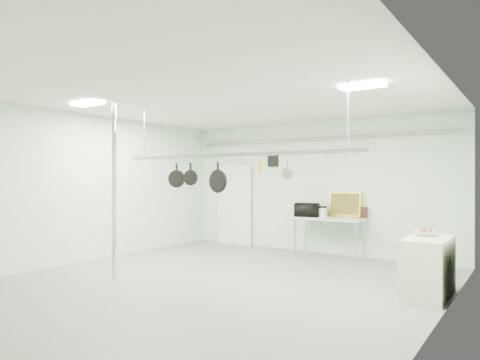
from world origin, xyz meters
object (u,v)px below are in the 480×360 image
Objects in this scene: skillet_mid at (191,173)px; side_cabinet at (428,267)px; skillet_right at (218,178)px; microwave at (307,210)px; pot_rack at (230,153)px; fruit_bowl at (424,233)px; prep_table at (329,221)px; chrome_pole at (114,190)px; skillet_left at (177,175)px; coffee_canister at (323,212)px.

side_cabinet is at bearing -0.47° from skillet_mid.
skillet_mid is at bearing -174.99° from skillet_right.
microwave is 1.44× the size of skillet_mid.
side_cabinet is 3.62m from pot_rack.
fruit_bowl is at bearing 24.03° from pot_rack.
skillet_mid is at bearing -163.99° from side_cabinet.
prep_table is 3.19m from fruit_bowl.
pot_rack reaches higher than prep_table.
chrome_pole is 2.19m from pot_rack.
pot_rack is 0.49m from skillet_right.
chrome_pole is 7.02× the size of skillet_left.
side_cabinet is at bearing 23.97° from skillet_right.
skillet_right reaches higher than side_cabinet.
prep_table is at bearing 83.09° from pot_rack.
skillet_left is (-1.49, -3.27, 0.84)m from coffee_canister.
skillet_left is (-1.12, -3.21, 0.80)m from microwave.
side_cabinet is 2.63× the size of skillet_left.
skillet_mid and skillet_right have the same top height.
chrome_pole is 0.67× the size of pot_rack.
coffee_canister is 0.48× the size of skillet_left.
prep_table is 0.23m from coffee_canister.
coffee_canister is at bearing 170.41° from microwave.
skillet_left is at bearing -174.99° from skillet_right.
side_cabinet is 3.65m from skillet_right.
coffee_canister is at bearing 62.59° from chrome_pole.
prep_table is 2.87× the size of microwave.
skillet_mid is at bearing -161.18° from fruit_bowl.
pot_rack is 12.42× the size of skillet_mid.
skillet_left is (-4.09, -1.28, 0.92)m from fruit_bowl.
skillet_right is at bearing -16.48° from skillet_mid.
chrome_pole reaches higher than fruit_bowl.
side_cabinet is 4.24m from skillet_mid.
prep_table is at bearing 12.29° from coffee_canister.
skillet_mid is (-3.75, -1.28, 0.95)m from fruit_bowl.
skillet_left is at bearing -116.29° from prep_table.
side_cabinet is at bearing -38.92° from coffee_canister.
prep_table is 0.33× the size of pot_rack.
pot_rack is 3.42m from microwave.
microwave is 2.56× the size of coffee_canister.
coffee_canister is at bearing -167.71° from prep_table.
skillet_right reaches higher than fruit_bowl.
microwave is at bearing -171.03° from coffee_canister.
microwave is at bearing 59.92° from skillet_mid.
fruit_bowl is at bearing 2.34° from skillet_mid.
chrome_pole is at bearing -154.95° from skillet_mid.
skillet_right reaches higher than microwave.
coffee_canister is (0.26, 3.27, -1.22)m from pot_rack.
skillet_mid is 0.64m from skillet_right.
skillet_mid reaches higher than side_cabinet.
side_cabinet is 5.51× the size of coffee_canister.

